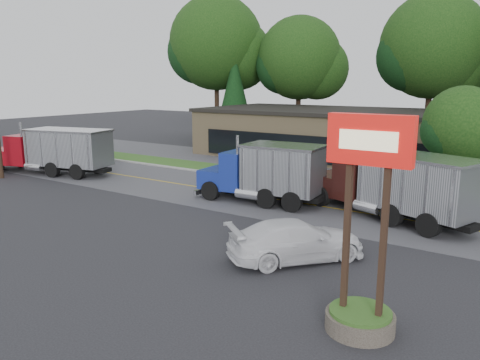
# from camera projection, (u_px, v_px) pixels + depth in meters

# --- Properties ---
(ground) EXTENTS (140.00, 140.00, 0.00)m
(ground) POSITION_uv_depth(u_px,v_px,m) (150.00, 237.00, 20.71)
(ground) COLOR #313136
(ground) RESTS_ON ground
(road) EXTENTS (60.00, 8.00, 0.02)m
(road) POSITION_uv_depth(u_px,v_px,m) (257.00, 196.00, 28.03)
(road) COLOR #5E5E63
(road) RESTS_ON ground
(center_line) EXTENTS (60.00, 0.12, 0.01)m
(center_line) POSITION_uv_depth(u_px,v_px,m) (257.00, 196.00, 28.03)
(center_line) COLOR gold
(center_line) RESTS_ON ground
(curb) EXTENTS (60.00, 0.30, 0.12)m
(curb) POSITION_uv_depth(u_px,v_px,m) (289.00, 184.00, 31.44)
(curb) COLOR #9E9E99
(curb) RESTS_ON ground
(grass_verge) EXTENTS (60.00, 3.40, 0.03)m
(grass_verge) POSITION_uv_depth(u_px,v_px,m) (301.00, 179.00, 32.90)
(grass_verge) COLOR #2D5A1F
(grass_verge) RESTS_ON ground
(far_parking) EXTENTS (60.00, 7.00, 0.02)m
(far_parking) POSITION_uv_depth(u_px,v_px,m) (330.00, 169.00, 36.97)
(far_parking) COLOR #5E5E63
(far_parking) RESTS_ON ground
(strip_mall) EXTENTS (32.00, 12.00, 4.00)m
(strip_mall) POSITION_uv_depth(u_px,v_px,m) (380.00, 138.00, 40.34)
(strip_mall) COLOR tan
(strip_mall) RESTS_ON ground
(bilo_sign) EXTENTS (2.20, 1.90, 5.95)m
(bilo_sign) POSITION_uv_depth(u_px,v_px,m) (363.00, 261.00, 12.54)
(bilo_sign) COLOR #6B6054
(bilo_sign) RESTS_ON ground
(tree_far_a) EXTENTS (11.73, 11.04, 16.74)m
(tree_far_a) POSITION_uv_depth(u_px,v_px,m) (218.00, 48.00, 55.43)
(tree_far_a) COLOR #382619
(tree_far_a) RESTS_ON ground
(tree_far_b) EXTENTS (9.74, 9.17, 13.89)m
(tree_far_b) POSITION_uv_depth(u_px,v_px,m) (301.00, 62.00, 51.98)
(tree_far_b) COLOR #382619
(tree_far_b) RESTS_ON ground
(tree_far_c) EXTENTS (10.50, 9.88, 14.97)m
(tree_far_c) POSITION_uv_depth(u_px,v_px,m) (435.00, 51.00, 44.21)
(tree_far_c) COLOR #382619
(tree_far_c) RESTS_ON ground
(evergreen_left) EXTENTS (4.42, 4.42, 10.05)m
(evergreen_left) POSITION_uv_depth(u_px,v_px,m) (235.00, 93.00, 52.67)
(evergreen_left) COLOR #382619
(evergreen_left) RESTS_ON ground
(tree_verge) EXTENTS (4.59, 4.32, 6.55)m
(tree_verge) POSITION_uv_depth(u_px,v_px,m) (463.00, 128.00, 26.60)
(tree_verge) COLOR #382619
(tree_verge) RESTS_ON ground
(dump_truck_red) EXTENTS (10.57, 4.83, 3.36)m
(dump_truck_red) POSITION_uv_depth(u_px,v_px,m) (54.00, 150.00, 34.48)
(dump_truck_red) COLOR black
(dump_truck_red) RESTS_ON ground
(dump_truck_blue) EXTENTS (7.39, 3.12, 3.36)m
(dump_truck_blue) POSITION_uv_depth(u_px,v_px,m) (267.00, 172.00, 26.24)
(dump_truck_blue) COLOR black
(dump_truck_blue) RESTS_ON ground
(dump_truck_maroon) EXTENTS (9.41, 5.47, 3.36)m
(dump_truck_maroon) POSITION_uv_depth(u_px,v_px,m) (396.00, 184.00, 23.00)
(dump_truck_maroon) COLOR black
(dump_truck_maroon) RESTS_ON ground
(rally_car) EXTENTS (5.04, 5.52, 1.55)m
(rally_car) POSITION_uv_depth(u_px,v_px,m) (296.00, 240.00, 17.97)
(rally_car) COLOR white
(rally_car) RESTS_ON ground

